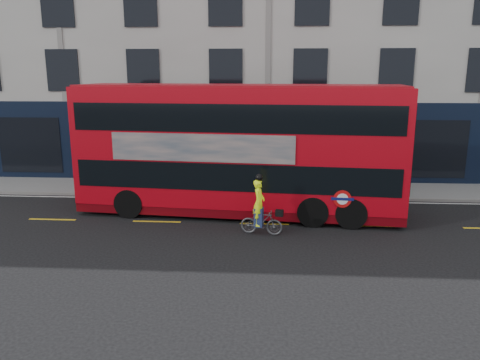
{
  "coord_description": "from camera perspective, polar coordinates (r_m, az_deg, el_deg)",
  "views": [
    {
      "loc": [
        0.16,
        -14.83,
        5.44
      ],
      "look_at": [
        -0.92,
        1.83,
        1.56
      ],
      "focal_mm": 35.0,
      "sensor_mm": 36.0,
      "label": 1
    }
  ],
  "objects": [
    {
      "name": "lane_dashes",
      "position": [
        17.22,
        3.0,
        -5.35
      ],
      "size": [
        58.0,
        0.12,
        0.01
      ],
      "primitive_type": null,
      "color": "yellow",
      "rests_on": "ground"
    },
    {
      "name": "road_edge_line",
      "position": [
        20.28,
        3.13,
        -2.49
      ],
      "size": [
        58.0,
        0.1,
        0.01
      ],
      "primitive_type": "cube",
      "color": "silver",
      "rests_on": "ground"
    },
    {
      "name": "ground",
      "position": [
        15.8,
        2.93,
        -7.08
      ],
      "size": [
        120.0,
        120.0,
        0.0
      ],
      "primitive_type": "plane",
      "color": "black",
      "rests_on": "ground"
    },
    {
      "name": "cyclist",
      "position": [
        15.93,
        2.51,
        -4.16
      ],
      "size": [
        1.5,
        0.66,
        2.11
      ],
      "rotation": [
        0.0,
        0.0,
        -0.17
      ],
      "color": "#4E5053",
      "rests_on": "ground"
    },
    {
      "name": "bus",
      "position": [
        17.94,
        -0.04,
        3.8
      ],
      "size": [
        12.52,
        3.91,
        4.97
      ],
      "rotation": [
        0.0,
        0.0,
        -0.09
      ],
      "color": "#B60713",
      "rests_on": "ground"
    },
    {
      "name": "pavement",
      "position": [
        22.0,
        3.18,
        -1.1
      ],
      "size": [
        60.0,
        3.0,
        0.12
      ],
      "primitive_type": "cube",
      "color": "gray",
      "rests_on": "ground"
    },
    {
      "name": "building_terrace",
      "position": [
        27.85,
        3.53,
        17.28
      ],
      "size": [
        50.0,
        10.07,
        15.0
      ],
      "color": "#BAB8AF",
      "rests_on": "ground"
    },
    {
      "name": "kerb",
      "position": [
        20.55,
        3.14,
        -2.1
      ],
      "size": [
        60.0,
        0.12,
        0.13
      ],
      "primitive_type": "cube",
      "color": "slate",
      "rests_on": "ground"
    }
  ]
}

